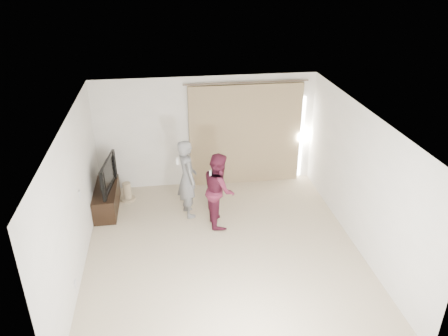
{
  "coord_description": "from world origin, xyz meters",
  "views": [
    {
      "loc": [
        -0.93,
        -6.53,
        4.97
      ],
      "look_at": [
        0.19,
        1.2,
        1.13
      ],
      "focal_mm": 35.0,
      "sensor_mm": 36.0,
      "label": 1
    }
  ],
  "objects_px": {
    "tv_console": "(107,199)",
    "person_man": "(187,178)",
    "person_woman": "(219,189)",
    "tv": "(103,175)"
  },
  "relations": [
    {
      "from": "tv_console",
      "to": "person_woman",
      "type": "xyz_separation_m",
      "value": [
        2.32,
        -0.86,
        0.52
      ]
    },
    {
      "from": "tv_console",
      "to": "person_man",
      "type": "xyz_separation_m",
      "value": [
        1.72,
        -0.44,
        0.59
      ]
    },
    {
      "from": "tv_console",
      "to": "person_woman",
      "type": "height_order",
      "value": "person_woman"
    },
    {
      "from": "tv_console",
      "to": "person_man",
      "type": "height_order",
      "value": "person_man"
    },
    {
      "from": "tv",
      "to": "person_woman",
      "type": "relative_size",
      "value": 0.74
    },
    {
      "from": "tv_console",
      "to": "person_woman",
      "type": "bearing_deg",
      "value": -20.31
    },
    {
      "from": "person_woman",
      "to": "person_man",
      "type": "bearing_deg",
      "value": 144.87
    },
    {
      "from": "person_man",
      "to": "person_woman",
      "type": "height_order",
      "value": "person_man"
    },
    {
      "from": "person_man",
      "to": "tv_console",
      "type": "bearing_deg",
      "value": 165.76
    },
    {
      "from": "tv_console",
      "to": "tv",
      "type": "distance_m",
      "value": 0.58
    }
  ]
}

